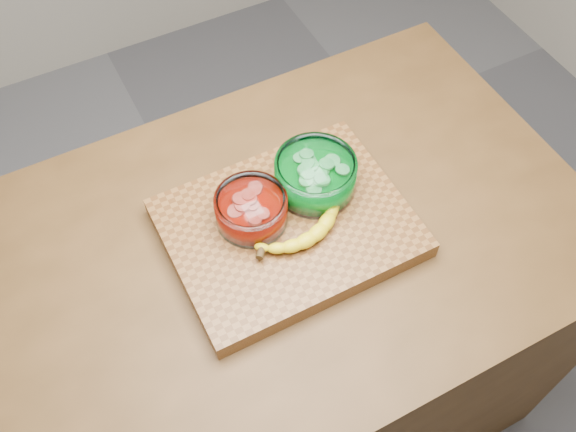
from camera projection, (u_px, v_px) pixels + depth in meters
name	position (u px, v px, depth m)	size (l,w,h in m)	color
ground	(288.00, 393.00, 1.98)	(3.50, 3.50, 0.00)	#5B5B5F
counter	(288.00, 331.00, 1.61)	(1.20, 0.80, 0.90)	#4E3317
cutting_board	(288.00, 228.00, 1.22)	(0.45, 0.35, 0.04)	brown
bowl_red	(251.00, 209.00, 1.19)	(0.14, 0.14, 0.06)	white
bowl_green	(315.00, 176.00, 1.23)	(0.16, 0.16, 0.07)	white
banana	(300.00, 221.00, 1.19)	(0.23, 0.14, 0.03)	yellow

